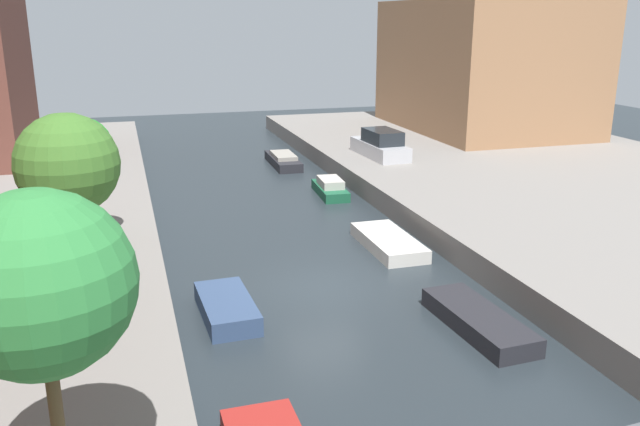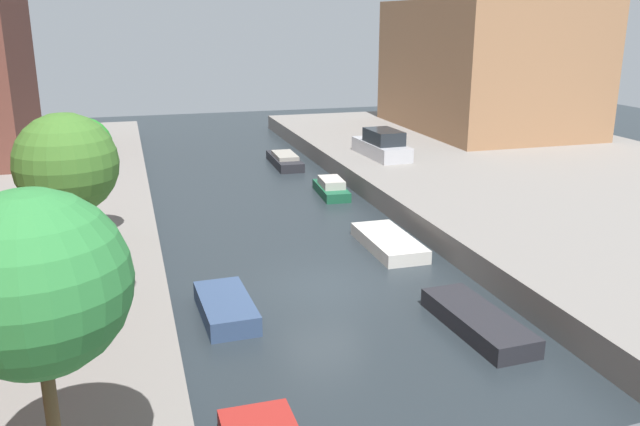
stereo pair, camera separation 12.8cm
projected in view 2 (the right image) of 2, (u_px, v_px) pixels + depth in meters
The scene contains 11 objects.
ground_plane at pixel (324, 287), 21.74m from camera, with size 84.00×84.00×0.00m, color #232B30.
low_block_right at pixel (486, 66), 45.11m from camera, with size 10.00×14.38×8.55m, color #9E704C.
street_tree_1 at pixel (35, 284), 9.67m from camera, with size 2.82×2.82×5.19m.
street_tree_2 at pixel (66, 166), 15.97m from camera, with size 2.48×2.48×5.35m.
street_tree_3 at pixel (83, 148), 22.56m from camera, with size 1.98×1.98×4.27m.
parked_car at pixel (382, 145), 36.84m from camera, with size 1.94×4.66×1.54m.
moored_boat_left_2 at pixel (226, 308), 19.53m from camera, with size 1.55×3.25×0.58m.
moored_boat_right_2 at pixel (478, 321), 18.71m from camera, with size 1.63×4.17×0.54m.
moored_boat_right_3 at pixel (389, 242), 25.29m from camera, with size 1.68×4.06×0.49m.
moored_boat_right_4 at pixel (331, 188), 32.84m from camera, with size 1.43×3.37×0.85m.
moored_boat_right_5 at pixel (285, 160), 39.37m from camera, with size 1.48×4.58×0.74m.
Camera 2 is at (-5.79, -19.30, 8.52)m, focal length 37.30 mm.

